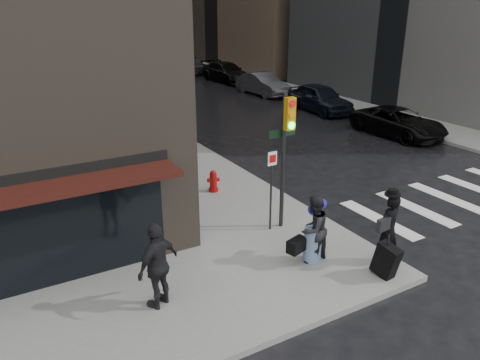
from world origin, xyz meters
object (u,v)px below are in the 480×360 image
(parked_car_4, at_px, (192,64))
(traffic_light, at_px, (285,144))
(parked_car_0, at_px, (398,122))
(parked_car_3, at_px, (227,72))
(fire_hydrant, at_px, (213,182))
(parked_car_2, at_px, (262,84))
(parked_car_6, at_px, (141,52))
(man_greycoat, at_px, (158,265))
(parked_car_1, at_px, (320,98))
(man_overcoat, at_px, (388,234))
(man_jeans, at_px, (313,229))
(parked_car_5, at_px, (165,57))

(parked_car_4, bearing_deg, traffic_light, -113.21)
(parked_car_0, distance_m, parked_car_3, 18.16)
(fire_hydrant, bearing_deg, parked_car_2, 52.17)
(parked_car_2, relative_size, parked_car_6, 0.77)
(man_greycoat, height_order, parked_car_0, man_greycoat)
(parked_car_1, relative_size, parked_car_2, 1.05)
(parked_car_0, xyz_separation_m, parked_car_4, (0.08, 24.21, 0.08))
(parked_car_1, relative_size, parked_car_6, 0.80)
(traffic_light, height_order, parked_car_4, traffic_light)
(man_overcoat, xyz_separation_m, parked_car_6, (9.13, 44.78, -0.16))
(man_overcoat, height_order, fire_hydrant, man_overcoat)
(man_overcoat, bearing_deg, parked_car_4, -112.56)
(man_jeans, distance_m, parked_car_0, 13.34)
(man_overcoat, relative_size, parked_car_3, 0.38)
(traffic_light, bearing_deg, parked_car_5, 70.76)
(parked_car_2, xyz_separation_m, parked_car_4, (0.15, 12.11, 0.01))
(man_greycoat, height_order, parked_car_6, man_greycoat)
(parked_car_2, relative_size, parked_car_4, 1.02)
(man_jeans, relative_size, parked_car_0, 0.36)
(parked_car_4, bearing_deg, man_jeans, -112.78)
(parked_car_6, bearing_deg, parked_car_5, -85.22)
(man_greycoat, xyz_separation_m, parked_car_4, (15.07, 31.44, -0.35))
(man_overcoat, bearing_deg, man_jeans, -42.38)
(man_overcoat, distance_m, parked_car_2, 22.69)
(man_overcoat, height_order, man_greycoat, man_overcoat)
(man_greycoat, xyz_separation_m, parked_car_1, (15.05, 13.28, -0.30))
(traffic_light, bearing_deg, parked_car_3, 62.18)
(man_overcoat, bearing_deg, parked_car_1, -129.78)
(fire_hydrant, bearing_deg, parked_car_6, 74.57)
(man_greycoat, relative_size, parked_car_3, 0.36)
(man_overcoat, height_order, parked_car_0, man_overcoat)
(parked_car_2, bearing_deg, parked_car_3, 82.04)
(parked_car_5, height_order, parked_car_6, parked_car_6)
(parked_car_3, relative_size, parked_car_5, 1.11)
(parked_car_0, distance_m, parked_car_2, 12.11)
(man_overcoat, relative_size, fire_hydrant, 2.65)
(man_jeans, height_order, parked_car_6, man_jeans)
(fire_hydrant, height_order, parked_car_4, parked_car_4)
(fire_hydrant, bearing_deg, man_greycoat, -127.18)
(man_overcoat, distance_m, parked_car_1, 17.47)
(man_jeans, height_order, parked_car_5, man_jeans)
(man_overcoat, xyz_separation_m, man_greycoat, (-5.33, 1.23, 0.13))
(man_greycoat, bearing_deg, parked_car_3, -148.68)
(man_overcoat, distance_m, parked_car_4, 34.09)
(parked_car_6, bearing_deg, parked_car_1, -88.22)
(traffic_light, height_order, parked_car_2, traffic_light)
(man_overcoat, xyz_separation_m, parked_car_1, (9.72, 14.51, -0.17))
(fire_hydrant, xyz_separation_m, parked_car_2, (11.08, 14.27, 0.26))
(fire_hydrant, distance_m, parked_car_2, 18.07)
(man_jeans, relative_size, parked_car_3, 0.33)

